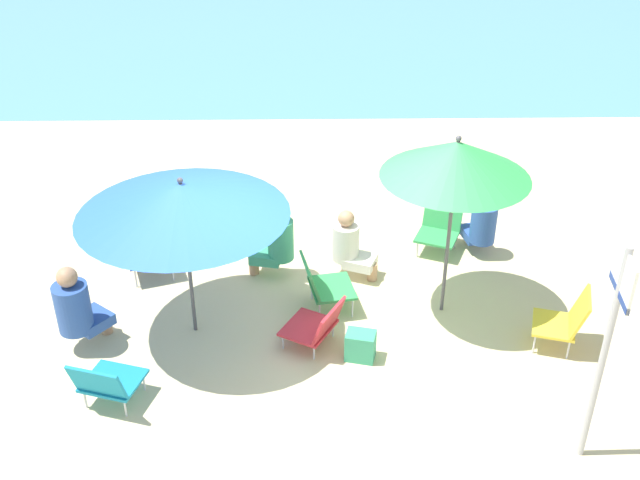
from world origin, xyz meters
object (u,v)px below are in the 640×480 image
beach_chair_c (317,325)px  person_a (350,245)px  umbrella_blue (182,199)px  beach_bag (360,346)px  beach_chair_a (148,244)px  beach_chair_d (566,319)px  person_b (77,308)px  beach_chair_e (106,382)px  person_c (276,240)px  warning_sign (611,326)px  beach_chair_f (440,225)px  beach_chair_b (323,283)px  umbrella_green (456,159)px  person_d (482,223)px

beach_chair_c → person_a: size_ratio=0.84×
umbrella_blue → beach_bag: bearing=-16.0°
beach_chair_a → beach_chair_d: bearing=52.8°
beach_chair_d → person_b: 5.01m
umbrella_blue → person_b: (-1.13, -0.27, -1.10)m
beach_chair_d → person_a: bearing=-16.3°
beach_chair_e → person_c: (1.51, 2.21, 0.20)m
beach_chair_e → warning_sign: 4.45m
beach_chair_d → beach_chair_f: bearing=-47.1°
person_c → beach_bag: 1.81m
person_c → beach_bag: person_c is taller
beach_chair_c → beach_chair_b: bearing=-67.1°
beach_chair_c → beach_bag: 0.50m
beach_chair_b → person_c: 0.88m
beach_chair_f → beach_bag: size_ratio=2.33×
umbrella_blue → umbrella_green: umbrella_green is taller
person_b → person_d: bearing=-29.6°
beach_chair_e → umbrella_blue: bearing=-12.3°
person_a → person_d: 1.72m
beach_chair_d → beach_chair_f: 2.23m
umbrella_green → person_b: bearing=-171.3°
beach_chair_f → person_b: (-4.02, -1.92, 0.16)m
beach_chair_e → person_a: (2.38, 2.22, 0.11)m
warning_sign → umbrella_blue: bearing=159.5°
umbrella_green → beach_chair_d: umbrella_green is taller
person_b → umbrella_green: bearing=-42.5°
warning_sign → person_c: bearing=140.3°
person_d → person_a: bearing=94.8°
beach_chair_d → person_c: bearing=-8.1°
person_b → warning_sign: warning_sign is taller
person_a → warning_sign: size_ratio=0.40×
beach_chair_f → warning_sign: size_ratio=0.34×
beach_bag → person_a: bearing=91.3°
beach_chair_b → beach_chair_e: beach_chair_b is taller
person_d → beach_chair_b: bearing=109.2°
person_c → person_a: bearing=-167.5°
person_d → beach_chair_a: bearing=83.6°
umbrella_green → beach_chair_c: (-1.41, -0.62, -1.58)m
beach_chair_f → person_c: size_ratio=0.74×
beach_chair_b → beach_chair_d: size_ratio=0.97×
beach_chair_b → beach_chair_d: 2.59m
umbrella_blue → beach_chair_f: (2.88, 1.65, -1.26)m
beach_chair_b → beach_bag: 0.95m
umbrella_green → beach_chair_f: 2.02m
person_d → beach_chair_e: bearing=112.6°
beach_chair_b → person_a: size_ratio=0.75×
beach_chair_e → beach_chair_c: bearing=-48.9°
beach_chair_d → person_d: person_d is taller
person_b → beach_chair_c: bearing=-51.9°
person_a → warning_sign: bearing=-35.0°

